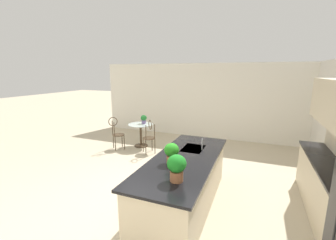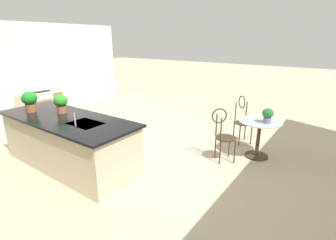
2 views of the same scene
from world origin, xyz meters
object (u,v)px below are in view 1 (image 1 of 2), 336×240
potted_plant_counter_near (172,152)px  chair_by_island (116,131)px  potted_plant_counter_far (177,166)px  bistro_table (141,133)px  potted_plant_on_table (144,119)px  chair_near_window (149,135)px

potted_plant_counter_near → chair_by_island: bearing=-131.3°
potted_plant_counter_far → bistro_table: bearing=-144.7°
potted_plant_on_table → bistro_table: bearing=-21.3°
bistro_table → chair_near_window: (0.50, 0.56, 0.13)m
bistro_table → chair_near_window: bearing=48.6°
chair_near_window → chair_by_island: (0.04, -1.13, 0.00)m
chair_by_island → potted_plant_counter_far: bearing=45.6°
potted_plant_counter_far → potted_plant_counter_near: size_ratio=1.10×
chair_near_window → potted_plant_on_table: chair_near_window is taller
potted_plant_on_table → potted_plant_counter_far: 4.41m
chair_near_window → potted_plant_on_table: 0.87m
bistro_table → potted_plant_counter_near: (2.98, 2.22, 0.67)m
chair_by_island → potted_plant_counter_far: size_ratio=2.75×
chair_by_island → potted_plant_counter_far: potted_plant_counter_far is taller
chair_near_window → potted_plant_on_table: bearing=-140.7°
bistro_table → potted_plant_counter_near: 3.77m
potted_plant_counter_far → chair_by_island: bearing=-134.4°
chair_by_island → potted_plant_counter_near: (2.45, 2.78, 0.54)m
chair_near_window → chair_by_island: 1.13m
bistro_table → chair_by_island: 0.79m
potted_plant_counter_near → chair_near_window: bearing=-146.4°
potted_plant_counter_far → potted_plant_on_table: bearing=-146.2°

